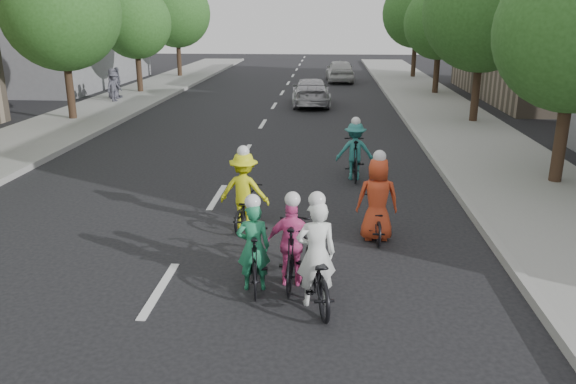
# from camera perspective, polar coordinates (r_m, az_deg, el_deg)

# --- Properties ---
(ground) EXTENTS (120.00, 120.00, 0.00)m
(ground) POSITION_cam_1_polar(r_m,az_deg,el_deg) (9.69, -12.92, -9.66)
(ground) COLOR black
(ground) RESTS_ON ground
(sidewalk_left) EXTENTS (4.00, 80.00, 0.15)m
(sidewalk_left) POSITION_cam_1_polar(r_m,az_deg,el_deg) (21.57, -25.90, 4.29)
(sidewalk_left) COLOR gray
(sidewalk_left) RESTS_ON ground
(curb_left) EXTENTS (0.18, 80.00, 0.18)m
(curb_left) POSITION_cam_1_polar(r_m,az_deg,el_deg) (20.67, -21.20, 4.40)
(curb_left) COLOR #999993
(curb_left) RESTS_ON ground
(sidewalk_right) EXTENTS (4.00, 80.00, 0.15)m
(sidewalk_right) POSITION_cam_1_polar(r_m,az_deg,el_deg) (19.44, 19.76, 3.74)
(sidewalk_right) COLOR gray
(sidewalk_right) RESTS_ON ground
(curb_right) EXTENTS (0.18, 80.00, 0.18)m
(curb_right) POSITION_cam_1_polar(r_m,az_deg,el_deg) (19.00, 14.09, 4.00)
(curb_right) COLOR #999993
(curb_right) RESTS_ON ground
(bldg_sw) EXTENTS (10.00, 14.00, 8.00)m
(bldg_sw) POSITION_cam_1_polar(r_m,az_deg,el_deg) (40.78, -24.17, 15.53)
(bldg_sw) COLOR slate
(bldg_sw) RESTS_ON ground
(tree_l_3) EXTENTS (4.80, 4.80, 6.93)m
(tree_l_3) POSITION_cam_1_polar(r_m,az_deg,el_deg) (25.67, -22.07, 16.64)
(tree_l_3) COLOR black
(tree_l_3) RESTS_ON ground
(tree_l_4) EXTENTS (4.00, 4.00, 5.97)m
(tree_l_4) POSITION_cam_1_polar(r_m,az_deg,el_deg) (34.03, -15.25, 16.25)
(tree_l_4) COLOR black
(tree_l_4) RESTS_ON ground
(tree_l_5) EXTENTS (4.80, 4.80, 6.93)m
(tree_l_5) POSITION_cam_1_polar(r_m,az_deg,el_deg) (42.65, -11.27, 17.38)
(tree_l_5) COLOR black
(tree_l_5) RESTS_ON ground
(tree_r_1) EXTENTS (4.80, 4.80, 6.93)m
(tree_r_1) POSITION_cam_1_polar(r_m,az_deg,el_deg) (24.58, 19.27, 16.95)
(tree_r_1) COLOR black
(tree_r_1) RESTS_ON ground
(tree_r_2) EXTENTS (4.00, 4.00, 5.97)m
(tree_r_2) POSITION_cam_1_polar(r_m,az_deg,el_deg) (33.38, 15.20, 16.24)
(tree_r_2) COLOR black
(tree_r_2) RESTS_ON ground
(tree_r_3) EXTENTS (4.80, 4.80, 6.93)m
(tree_r_3) POSITION_cam_1_polar(r_m,az_deg,el_deg) (42.26, 12.96, 17.28)
(tree_r_3) COLOR black
(tree_r_3) RESTS_ON ground
(cyclist_0) EXTENTS (1.14, 1.65, 1.80)m
(cyclist_0) POSITION_cam_1_polar(r_m,az_deg,el_deg) (11.94, -4.43, -0.52)
(cyclist_0) COLOR black
(cyclist_0) RESTS_ON ground
(cyclist_1) EXTENTS (0.68, 1.67, 1.65)m
(cyclist_1) POSITION_cam_1_polar(r_m,az_deg,el_deg) (9.33, -3.45, -6.38)
(cyclist_1) COLOR black
(cyclist_1) RESTS_ON ground
(cyclist_2) EXTENTS (1.06, 2.05, 1.86)m
(cyclist_2) POSITION_cam_1_polar(r_m,az_deg,el_deg) (8.84, 2.86, -7.57)
(cyclist_2) COLOR black
(cyclist_2) RESTS_ON ground
(cyclist_3) EXTENTS (1.05, 1.91, 1.74)m
(cyclist_3) POSITION_cam_1_polar(r_m,az_deg,el_deg) (15.63, 6.78, 3.78)
(cyclist_3) COLOR black
(cyclist_3) RESTS_ON ground
(cyclist_4) EXTENTS (0.84, 1.55, 1.86)m
(cyclist_4) POSITION_cam_1_polar(r_m,az_deg,el_deg) (11.43, 9.01, -1.58)
(cyclist_4) COLOR black
(cyclist_4) RESTS_ON ground
(cyclist_5) EXTENTS (0.88, 1.84, 1.64)m
(cyclist_5) POSITION_cam_1_polar(r_m,az_deg,el_deg) (9.45, 0.48, -5.75)
(cyclist_5) COLOR black
(cyclist_5) RESTS_ON ground
(follow_car_lead) EXTENTS (2.12, 4.74, 1.35)m
(follow_car_lead) POSITION_cam_1_polar(r_m,az_deg,el_deg) (28.81, 2.35, 10.13)
(follow_car_lead) COLOR #B5B4B9
(follow_car_lead) RESTS_ON ground
(follow_car_trail) EXTENTS (2.02, 4.54, 1.52)m
(follow_car_trail) POSITION_cam_1_polar(r_m,az_deg,el_deg) (39.43, 5.29, 12.18)
(follow_car_trail) COLOR silver
(follow_car_trail) RESTS_ON ground
(spectator_0) EXTENTS (0.89, 1.11, 1.50)m
(spectator_0) POSITION_cam_1_polar(r_m,az_deg,el_deg) (30.38, -17.26, 10.19)
(spectator_0) COLOR #454551
(spectator_0) RESTS_ON sidewalk_left
(spectator_1) EXTENTS (0.43, 0.95, 1.60)m
(spectator_1) POSITION_cam_1_polar(r_m,az_deg,el_deg) (31.75, -16.97, 10.59)
(spectator_1) COLOR #51525E
(spectator_1) RESTS_ON sidewalk_left
(spectator_2) EXTENTS (0.69, 0.88, 1.58)m
(spectator_2) POSITION_cam_1_polar(r_m,az_deg,el_deg) (31.34, -17.36, 10.46)
(spectator_2) COLOR #484753
(spectator_2) RESTS_ON sidewalk_left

